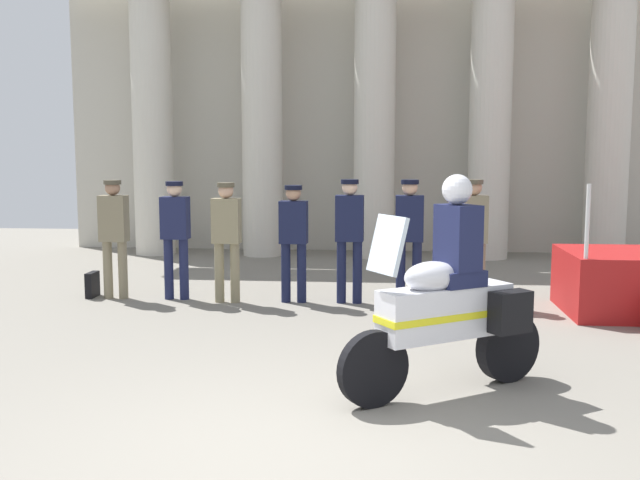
# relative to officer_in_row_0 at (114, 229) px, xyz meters

# --- Properties ---
(ground_plane) EXTENTS (28.00, 28.00, 0.00)m
(ground_plane) POSITION_rel_officer_in_row_0_xyz_m (3.10, -5.11, -0.99)
(ground_plane) COLOR gray
(colonnade_backdrop) EXTENTS (12.85, 1.65, 5.89)m
(colonnade_backdrop) POSITION_rel_officer_in_row_0_xyz_m (3.59, 4.98, 2.18)
(colonnade_backdrop) COLOR beige
(colonnade_backdrop) RESTS_ON ground_plane
(officer_in_row_0) EXTENTS (0.39, 0.24, 1.68)m
(officer_in_row_0) POSITION_rel_officer_in_row_0_xyz_m (0.00, 0.00, 0.00)
(officer_in_row_0) COLOR #7A7056
(officer_in_row_0) RESTS_ON ground_plane
(officer_in_row_1) EXTENTS (0.39, 0.24, 1.67)m
(officer_in_row_1) POSITION_rel_officer_in_row_0_xyz_m (0.88, 0.03, -0.01)
(officer_in_row_1) COLOR #191E42
(officer_in_row_1) RESTS_ON ground_plane
(officer_in_row_2) EXTENTS (0.39, 0.24, 1.66)m
(officer_in_row_2) POSITION_rel_officer_in_row_0_xyz_m (1.64, -0.12, -0.01)
(officer_in_row_2) COLOR #847A5B
(officer_in_row_2) RESTS_ON ground_plane
(officer_in_row_3) EXTENTS (0.39, 0.24, 1.62)m
(officer_in_row_3) POSITION_rel_officer_in_row_0_xyz_m (2.56, -0.03, -0.03)
(officer_in_row_3) COLOR #141938
(officer_in_row_3) RESTS_ON ground_plane
(officer_in_row_4) EXTENTS (0.39, 0.24, 1.71)m
(officer_in_row_4) POSITION_rel_officer_in_row_0_xyz_m (3.33, -0.02, 0.02)
(officer_in_row_4) COLOR #141938
(officer_in_row_4) RESTS_ON ground_plane
(officer_in_row_5) EXTENTS (0.39, 0.24, 1.70)m
(officer_in_row_5) POSITION_rel_officer_in_row_0_xyz_m (4.14, 0.02, 0.01)
(officer_in_row_5) COLOR #141938
(officer_in_row_5) RESTS_ON ground_plane
(officer_in_row_6) EXTENTS (0.39, 0.24, 1.71)m
(officer_in_row_6) POSITION_rel_officer_in_row_0_xyz_m (5.00, 0.01, 0.02)
(officer_in_row_6) COLOR #7A7056
(officer_in_row_6) RESTS_ON ground_plane
(motorcycle_with_rider) EXTENTS (1.82, 1.28, 1.90)m
(motorcycle_with_rider) POSITION_rel_officer_in_row_0_xyz_m (4.39, -3.68, -0.20)
(motorcycle_with_rider) COLOR black
(motorcycle_with_rider) RESTS_ON ground_plane
(briefcase_on_ground) EXTENTS (0.10, 0.32, 0.36)m
(briefcase_on_ground) POSITION_rel_officer_in_row_0_xyz_m (-0.38, 0.07, -0.81)
(briefcase_on_ground) COLOR black
(briefcase_on_ground) RESTS_ON ground_plane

